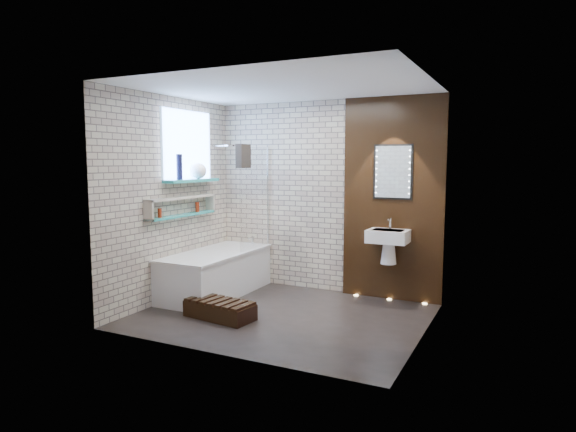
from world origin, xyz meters
The scene contains 15 objects.
ground centered at (0.00, 0.00, 0.00)m, with size 3.20×3.20×0.00m, color black.
room_shell centered at (0.00, 0.00, 1.30)m, with size 3.24×3.20×2.60m.
walnut_panel centered at (0.95, 1.27, 1.30)m, with size 1.30×0.06×2.60m, color black.
clerestory_window centered at (-1.57, 0.35, 1.90)m, with size 0.18×1.00×0.94m.
display_niche centered at (-1.53, 0.15, 1.20)m, with size 0.14×1.30×0.26m.
bathtub centered at (-1.22, 0.45, 0.29)m, with size 0.79×1.74×0.70m.
bath_screen centered at (-0.87, 0.89, 1.28)m, with size 0.01×0.78×1.40m, color white.
towel centered at (-0.87, 0.60, 1.85)m, with size 0.09×0.24×0.31m, color black.
shower_head centered at (-1.30, 0.95, 2.00)m, with size 0.18×0.18×0.02m, color silver.
washbasin centered at (0.95, 1.07, 0.79)m, with size 0.50×0.36×0.58m.
led_mirror centered at (0.95, 1.23, 1.65)m, with size 0.50×0.02×0.70m.
walnut_step centered at (-0.60, -0.40, 0.09)m, with size 0.81×0.36×0.18m, color black.
niche_bottles centered at (-1.53, 0.16, 1.16)m, with size 0.05×0.81×0.13m.
sill_vases centered at (-1.50, 0.41, 1.67)m, with size 0.21×0.55×0.33m.
floor_uplights centered at (0.95, 1.20, 0.01)m, with size 0.96×0.06×0.01m.
Camera 1 is at (2.52, -5.01, 1.79)m, focal length 30.99 mm.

